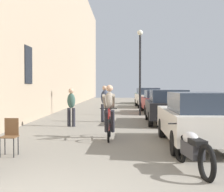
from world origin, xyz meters
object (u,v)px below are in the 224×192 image
(cyclist_on_bicycle, at_px, (109,113))
(parked_car_third, at_px, (156,101))
(pedestrian_mid, at_px, (105,101))
(pedestrian_near, at_px, (71,105))
(parked_motorcycle, at_px, (192,150))
(cafe_chair_mid_toward_street, at_px, (10,134))
(street_lamp, at_px, (140,61))
(parked_car_nearest, at_px, (197,118))
(parked_car_fourth, at_px, (148,97))
(parked_car_fifth, at_px, (144,96))
(parked_car_second, at_px, (167,106))

(cyclist_on_bicycle, relative_size, parked_car_third, 0.43)
(parked_car_third, bearing_deg, pedestrian_mid, -119.39)
(pedestrian_near, xyz_separation_m, parked_motorcycle, (3.50, -6.83, -0.49))
(cyclist_on_bicycle, bearing_deg, cafe_chair_mid_toward_street, -131.52)
(cafe_chair_mid_toward_street, bearing_deg, street_lamp, 71.15)
(street_lamp, bearing_deg, pedestrian_mid, -117.92)
(pedestrian_near, relative_size, parked_car_nearest, 0.37)
(street_lamp, relative_size, parked_car_fourth, 1.11)
(parked_car_third, xyz_separation_m, parked_car_fifth, (0.05, 11.31, 0.03))
(parked_motorcycle, bearing_deg, parked_car_nearest, 74.96)
(parked_car_nearest, height_order, parked_motorcycle, parked_car_nearest)
(cyclist_on_bicycle, bearing_deg, pedestrian_mid, 94.88)
(pedestrian_mid, relative_size, street_lamp, 0.35)
(parked_car_nearest, height_order, parked_car_second, parked_car_second)
(pedestrian_mid, bearing_deg, parked_car_second, -10.05)
(cafe_chair_mid_toward_street, distance_m, street_lamp, 11.81)
(parked_car_second, bearing_deg, parked_car_third, 88.63)
(street_lamp, relative_size, parked_motorcycle, 2.29)
(pedestrian_near, xyz_separation_m, parked_car_third, (4.26, 7.07, -0.15))
(cafe_chair_mid_toward_street, relative_size, street_lamp, 0.18)
(parked_car_third, distance_m, parked_car_fourth, 5.69)
(parked_car_nearest, height_order, parked_car_third, parked_car_nearest)
(cafe_chair_mid_toward_street, height_order, cyclist_on_bicycle, cyclist_on_bicycle)
(cafe_chair_mid_toward_street, xyz_separation_m, pedestrian_near, (0.58, 5.62, 0.38))
(pedestrian_mid, height_order, parked_motorcycle, pedestrian_mid)
(pedestrian_mid, height_order, parked_car_nearest, pedestrian_mid)
(cafe_chair_mid_toward_street, distance_m, pedestrian_near, 5.66)
(parked_car_third, bearing_deg, parked_car_fourth, 90.62)
(cyclist_on_bicycle, distance_m, street_lamp, 8.76)
(cyclist_on_bicycle, distance_m, pedestrian_near, 3.49)
(parked_car_fourth, bearing_deg, pedestrian_mid, -104.87)
(pedestrian_near, height_order, pedestrian_mid, pedestrian_mid)
(cafe_chair_mid_toward_street, bearing_deg, parked_car_second, 55.71)
(parked_car_second, xyz_separation_m, parked_motorcycle, (-0.63, -8.12, -0.38))
(pedestrian_mid, bearing_deg, parked_motorcycle, -75.62)
(parked_car_nearest, bearing_deg, cyclist_on_bicycle, 153.73)
(parked_car_third, height_order, parked_car_fifth, parked_car_fifth)
(pedestrian_near, relative_size, parked_car_second, 0.37)
(pedestrian_mid, height_order, parked_car_fourth, pedestrian_mid)
(parked_car_fourth, bearing_deg, parked_car_fifth, 88.90)
(parked_car_fifth, bearing_deg, pedestrian_near, -103.19)
(pedestrian_near, height_order, street_lamp, street_lamp)
(cyclist_on_bicycle, xyz_separation_m, pedestrian_mid, (-0.41, 4.83, 0.15))
(cyclist_on_bicycle, height_order, parked_car_fifth, cyclist_on_bicycle)
(cafe_chair_mid_toward_street, relative_size, parked_car_fifth, 0.21)
(parked_car_third, bearing_deg, parked_car_fifth, 89.77)
(parked_car_third, bearing_deg, cyclist_on_bicycle, -104.23)
(pedestrian_near, distance_m, parked_car_second, 4.32)
(parked_car_nearest, bearing_deg, street_lamp, 96.24)
(parked_car_fourth, distance_m, parked_car_fifth, 5.62)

